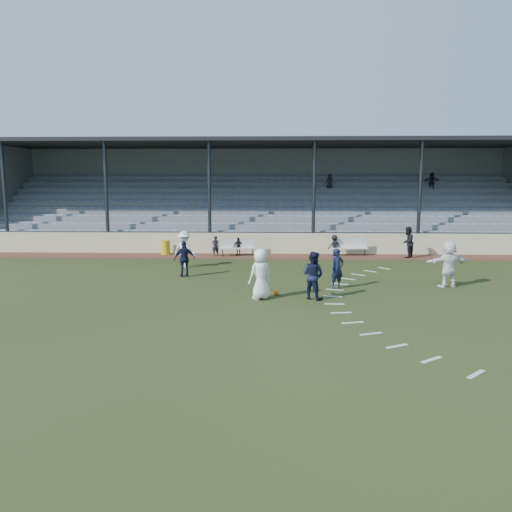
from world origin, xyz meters
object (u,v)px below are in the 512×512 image
(player_white_lead, at_px, (261,274))
(official, at_px, (408,242))
(bench_right, at_px, (350,246))
(player_navy_lead, at_px, (337,269))
(football, at_px, (276,293))
(bench_left, at_px, (238,246))
(trash_bin, at_px, (166,247))

(player_white_lead, xyz_separation_m, official, (7.83, 9.59, -0.06))
(bench_right, bearing_deg, player_navy_lead, -108.37)
(player_white_lead, distance_m, player_navy_lead, 3.51)
(player_navy_lead, relative_size, official, 0.94)
(football, height_order, official, official)
(player_white_lead, xyz_separation_m, player_navy_lead, (3.01, 1.81, -0.12))
(official, bearing_deg, bench_left, -55.93)
(football, bearing_deg, official, 51.17)
(bench_left, distance_m, player_white_lead, 10.07)
(bench_left, bearing_deg, player_white_lead, -91.99)
(trash_bin, bearing_deg, football, -57.10)
(trash_bin, height_order, player_navy_lead, player_navy_lead)
(bench_right, distance_m, player_navy_lead, 8.55)
(player_navy_lead, height_order, official, official)
(bench_right, height_order, official, official)
(official, bearing_deg, trash_bin, -56.60)
(bench_right, bearing_deg, trash_bin, 172.99)
(bench_left, distance_m, official, 9.37)
(bench_right, relative_size, player_white_lead, 1.09)
(bench_left, height_order, trash_bin, bench_left)
(bench_right, xyz_separation_m, football, (-4.20, -9.60, -0.48))
(player_white_lead, bearing_deg, bench_left, -114.20)
(bench_right, height_order, player_navy_lead, player_navy_lead)
(player_white_lead, relative_size, player_navy_lead, 1.15)
(football, bearing_deg, player_navy_lead, 26.96)
(bench_left, relative_size, bench_right, 1.00)
(bench_left, distance_m, bench_right, 6.30)
(bench_left, bearing_deg, player_navy_lead, -71.59)
(football, xyz_separation_m, player_navy_lead, (2.43, 1.24, 0.70))
(football, distance_m, official, 11.60)
(bench_left, distance_m, football, 9.62)
(player_white_lead, bearing_deg, football, -168.00)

